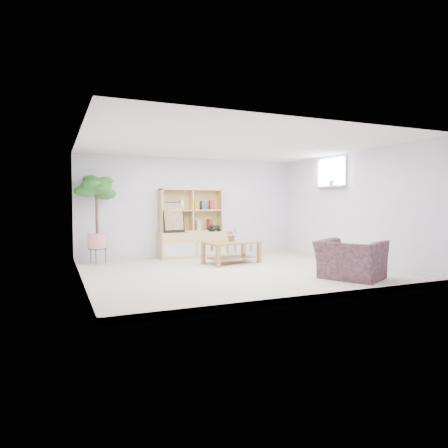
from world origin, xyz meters
name	(u,v)px	position (x,y,z in m)	size (l,w,h in m)	color
floor	(234,272)	(0.00, 0.00, 0.00)	(5.50, 5.00, 0.01)	beige
ceiling	(235,144)	(0.00, 0.00, 2.40)	(5.50, 5.00, 0.01)	white
walls	(235,209)	(0.00, 0.00, 1.20)	(5.51, 5.01, 2.40)	silver
baseboard	(234,269)	(0.00, 0.00, 0.05)	(5.50, 5.00, 0.10)	silver
window	(332,173)	(2.73, 0.60, 2.00)	(0.10, 0.98, 0.68)	silver
window_sill	(330,187)	(2.67, 0.60, 1.68)	(0.14, 1.00, 0.04)	silver
storage_unit	(193,223)	(-0.07, 2.24, 0.82)	(1.64, 0.55, 1.64)	tan
poster	(173,217)	(-0.56, 2.20, 0.98)	(0.52, 0.12, 0.72)	#FEB00E
toy_truck	(214,228)	(0.45, 2.15, 0.70)	(0.32, 0.22, 0.17)	black
coffee_table	(231,253)	(0.38, 0.97, 0.24)	(1.16, 0.63, 0.48)	#9B6433
table_plant	(231,235)	(0.40, 1.03, 0.62)	(0.26, 0.22, 0.28)	#197317
floor_tree	(97,219)	(-2.29, 2.05, 0.96)	(0.70, 0.70, 1.91)	#246F21
armchair	(351,257)	(1.54, -1.43, 0.38)	(1.03, 0.89, 0.76)	#0B0D34
sill_plant	(332,180)	(2.67, 0.51, 1.83)	(0.15, 0.12, 0.27)	#246F21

